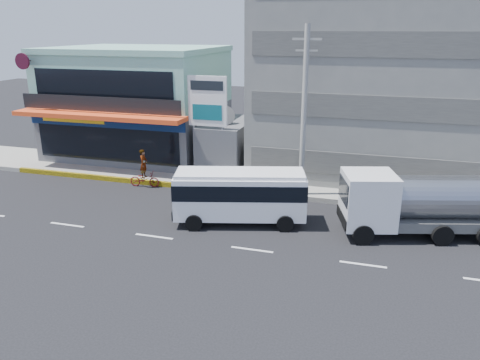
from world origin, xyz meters
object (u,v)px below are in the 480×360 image
at_px(concrete_building, 382,71).
at_px(minibus, 240,193).
at_px(sedan, 234,203).
at_px(billboard, 208,107).
at_px(utility_pole_near, 304,113).
at_px(satellite_dish, 224,123).
at_px(tanker_truck, 419,203).
at_px(shop_building, 139,105).
at_px(motorcycle_rider, 144,175).

distance_m(concrete_building, minibus, 14.75).
bearing_deg(sedan, concrete_building, -51.06).
relative_size(billboard, utility_pole_near, 0.69).
bearing_deg(satellite_dish, concrete_building, 21.80).
bearing_deg(tanker_truck, concrete_building, 101.84).
distance_m(concrete_building, sedan, 14.79).
height_order(shop_building, motorcycle_rider, shop_building).
distance_m(shop_building, minibus, 16.20).
distance_m(shop_building, utility_pole_near, 15.50).
relative_size(billboard, motorcycle_rider, 2.80).
distance_m(billboard, sedan, 7.83).
xyz_separation_m(satellite_dish, tanker_truck, (12.33, -7.10, -1.88)).
height_order(satellite_dish, utility_pole_near, utility_pole_near).
relative_size(minibus, motorcycle_rider, 2.87).
bearing_deg(motorcycle_rider, sedan, -24.57).
height_order(shop_building, sedan, shop_building).
bearing_deg(sedan, tanker_truck, -107.37).
bearing_deg(motorcycle_rider, concrete_building, 30.58).
bearing_deg(shop_building, satellite_dish, -20.21).
xyz_separation_m(utility_pole_near, motorcycle_rider, (-10.00, -0.67, -4.34)).
relative_size(concrete_building, sedan, 3.29).
bearing_deg(tanker_truck, shop_building, 153.71).
bearing_deg(tanker_truck, minibus, -173.11).
bearing_deg(shop_building, minibus, -43.83).
bearing_deg(utility_pole_near, tanker_truck, -28.94).
bearing_deg(shop_building, motorcycle_rider, -61.01).
distance_m(satellite_dish, minibus, 9.10).
distance_m(utility_pole_near, minibus, 6.22).
xyz_separation_m(satellite_dish, minibus, (3.56, -8.16, -1.89)).
relative_size(satellite_dish, motorcycle_rider, 0.61).
bearing_deg(minibus, tanker_truck, 6.89).
height_order(shop_building, concrete_building, concrete_building).
xyz_separation_m(billboard, tanker_truck, (12.83, -5.30, -3.23)).
xyz_separation_m(satellite_dish, motorcycle_rider, (-4.00, -4.27, -2.76)).
relative_size(concrete_building, satellite_dish, 10.67).
height_order(sedan, tanker_truck, tanker_truck).
xyz_separation_m(shop_building, sedan, (11.00, -10.42, -3.17)).
bearing_deg(utility_pole_near, billboard, 164.52).
relative_size(sedan, tanker_truck, 0.58).
height_order(shop_building, utility_pole_near, utility_pole_near).
bearing_deg(shop_building, billboard, -32.32).
bearing_deg(tanker_truck, satellite_dish, 150.06).
bearing_deg(concrete_building, shop_building, -176.65).
bearing_deg(motorcycle_rider, shop_building, 118.99).
distance_m(minibus, tanker_truck, 8.83).
bearing_deg(tanker_truck, billboard, 157.55).
bearing_deg(utility_pole_near, minibus, -118.12).
height_order(utility_pole_near, motorcycle_rider, utility_pole_near).
bearing_deg(satellite_dish, motorcycle_rider, -133.10).
xyz_separation_m(billboard, utility_pole_near, (6.50, -1.80, 0.22)).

